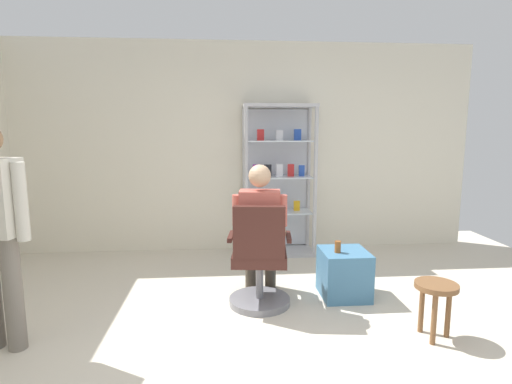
# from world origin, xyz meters

# --- Properties ---
(ground_plane) EXTENTS (7.20, 7.20, 0.00)m
(ground_plane) POSITION_xyz_m (0.00, 0.00, 0.00)
(ground_plane) COLOR beige
(back_wall) EXTENTS (6.00, 0.10, 2.70)m
(back_wall) POSITION_xyz_m (0.00, 3.00, 1.35)
(back_wall) COLOR silver
(back_wall) RESTS_ON ground
(display_cabinet_main) EXTENTS (0.90, 0.45, 1.90)m
(display_cabinet_main) POSITION_xyz_m (0.40, 2.76, 0.96)
(display_cabinet_main) COLOR #B7B7BC
(display_cabinet_main) RESTS_ON ground
(office_chair) EXTENTS (0.59, 0.56, 0.96)m
(office_chair) POSITION_xyz_m (0.01, 1.12, 0.39)
(office_chair) COLOR slate
(office_chair) RESTS_ON ground
(seated_shopkeeper) EXTENTS (0.52, 0.59, 1.29)m
(seated_shopkeeper) POSITION_xyz_m (0.03, 1.28, 0.71)
(seated_shopkeeper) COLOR #3F382D
(seated_shopkeeper) RESTS_ON ground
(storage_crate) EXTENTS (0.44, 0.46, 0.45)m
(storage_crate) POSITION_xyz_m (0.84, 1.29, 0.23)
(storage_crate) COLOR teal
(storage_crate) RESTS_ON ground
(tea_glass) EXTENTS (0.06, 0.06, 0.11)m
(tea_glass) POSITION_xyz_m (0.76, 1.24, 0.51)
(tea_glass) COLOR brown
(tea_glass) RESTS_ON storage_crate
(wooden_stool) EXTENTS (0.32, 0.32, 0.44)m
(wooden_stool) POSITION_xyz_m (1.30, 0.46, 0.35)
(wooden_stool) COLOR brown
(wooden_stool) RESTS_ON ground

